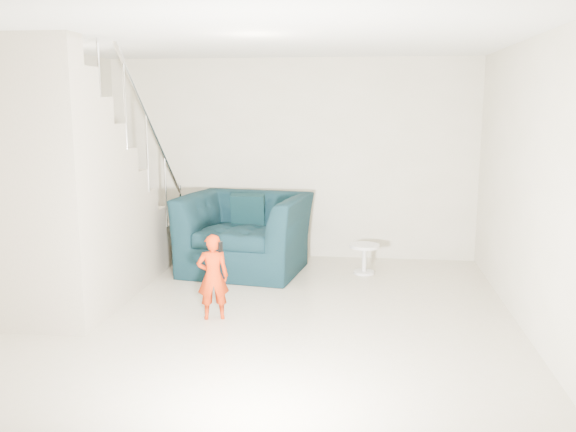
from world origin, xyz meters
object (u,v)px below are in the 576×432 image
at_px(armchair, 245,233).
at_px(side_table, 364,254).
at_px(toddler, 213,277).
at_px(staircase, 80,213).

bearing_deg(armchair, side_table, 9.99).
relative_size(toddler, side_table, 2.29).
distance_m(armchair, side_table, 1.52).
distance_m(side_table, staircase, 3.40).
xyz_separation_m(toddler, staircase, (-1.54, 0.43, 0.52)).
distance_m(toddler, staircase, 1.68).
xyz_separation_m(armchair, staircase, (-1.51, -1.36, 0.46)).
bearing_deg(toddler, staircase, -31.47).
xyz_separation_m(armchair, side_table, (1.50, 0.04, -0.23)).
height_order(toddler, side_table, toddler).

